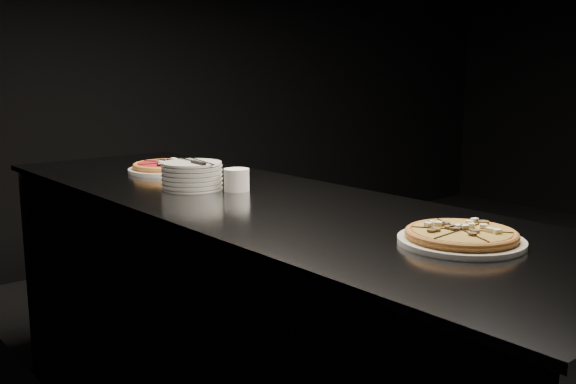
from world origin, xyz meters
TOP-DOWN VIEW (x-y plane):
  - floor at (0.00, 0.00)m, footprint 5.00×5.00m
  - wall_left at (-2.50, 0.00)m, footprint 0.02×5.00m
  - wall_back at (0.00, 2.50)m, footprint 5.00×0.02m
  - counter at (-2.13, 0.00)m, footprint 0.74×2.44m
  - pizza_mushroom at (-2.10, -0.76)m, footprint 0.29×0.29m
  - pizza_tomato at (-2.07, 0.63)m, footprint 0.32×0.32m
  - plate_stack at (-2.20, 0.25)m, footprint 0.20×0.20m
  - cutlery at (-2.19, 0.23)m, footprint 0.09×0.21m
  - ramekin at (-2.11, 0.12)m, footprint 0.08×0.08m

SIDE VIEW (x-z plane):
  - floor at x=0.00m, z-range 0.00..0.00m
  - counter at x=-2.13m, z-range 0.00..0.92m
  - pizza_mushroom at x=-2.10m, z-range 0.92..0.95m
  - pizza_tomato at x=-2.07m, z-range 0.92..0.96m
  - ramekin at x=-2.11m, z-range 0.92..1.00m
  - plate_stack at x=-2.20m, z-range 0.92..1.01m
  - cutlery at x=-2.19m, z-range 1.01..1.02m
  - wall_left at x=-2.50m, z-range 0.00..2.80m
  - wall_back at x=0.00m, z-range 0.00..2.80m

